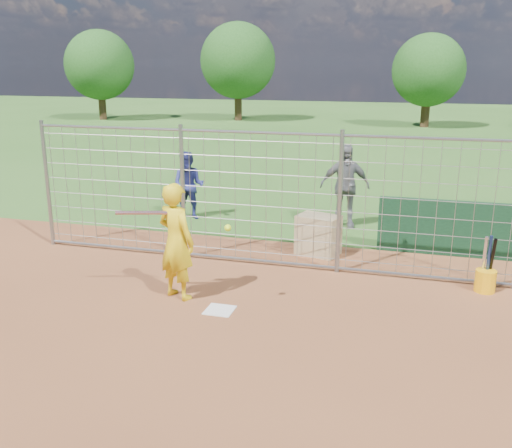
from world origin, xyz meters
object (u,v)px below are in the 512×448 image
(bystander_a, at_px, (189,186))
(bystander_b, at_px, (345,186))
(batter, at_px, (176,241))
(bucket_with_bats, at_px, (486,278))
(equipment_bin, at_px, (318,235))

(bystander_a, height_order, bystander_b, bystander_b)
(batter, height_order, bystander_b, bystander_b)
(batter, xyz_separation_m, bucket_with_bats, (4.85, 1.63, -0.71))
(bystander_a, xyz_separation_m, bystander_b, (3.74, 0.33, 0.14))
(batter, xyz_separation_m, equipment_bin, (1.82, 2.78, -0.55))
(batter, xyz_separation_m, bystander_a, (-1.70, 4.61, -0.13))
(bystander_b, relative_size, bucket_with_bats, 1.99)
(bucket_with_bats, bearing_deg, batter, -161.46)
(bystander_a, distance_m, bystander_b, 3.76)
(bystander_b, xyz_separation_m, bucket_with_bats, (2.81, -3.31, -0.72))
(bucket_with_bats, bearing_deg, equipment_bin, 159.11)
(batter, bearing_deg, equipment_bin, -101.73)
(batter, bearing_deg, bystander_b, -90.99)
(bystander_b, relative_size, equipment_bin, 2.42)
(batter, relative_size, bucket_with_bats, 1.96)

